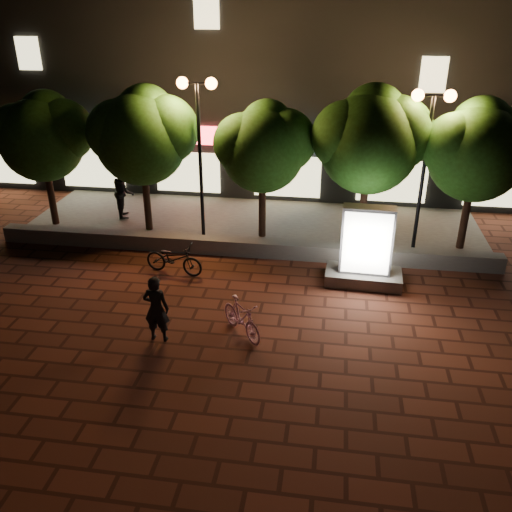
% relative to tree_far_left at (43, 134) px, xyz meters
% --- Properties ---
extents(ground, '(80.00, 80.00, 0.00)m').
position_rel_tree_far_left_xyz_m(ground, '(6.95, -5.46, -3.29)').
color(ground, '#58271B').
rests_on(ground, ground).
extents(retaining_wall, '(16.00, 0.45, 0.50)m').
position_rel_tree_far_left_xyz_m(retaining_wall, '(6.95, -1.46, -3.04)').
color(retaining_wall, slate).
rests_on(retaining_wall, ground).
extents(sidewalk, '(16.00, 5.00, 0.08)m').
position_rel_tree_far_left_xyz_m(sidewalk, '(6.95, 1.04, -3.25)').
color(sidewalk, slate).
rests_on(sidewalk, ground).
extents(building_block, '(28.00, 8.12, 11.30)m').
position_rel_tree_far_left_xyz_m(building_block, '(6.94, 7.53, 1.70)').
color(building_block, black).
rests_on(building_block, ground).
extents(tree_far_left, '(3.36, 2.80, 4.63)m').
position_rel_tree_far_left_xyz_m(tree_far_left, '(0.00, 0.00, 0.00)').
color(tree_far_left, black).
rests_on(tree_far_left, sidewalk).
extents(tree_left, '(3.60, 3.00, 4.89)m').
position_rel_tree_far_left_xyz_m(tree_left, '(3.50, 0.00, 0.15)').
color(tree_left, black).
rests_on(tree_left, sidewalk).
extents(tree_mid, '(3.24, 2.70, 4.50)m').
position_rel_tree_far_left_xyz_m(tree_mid, '(7.50, -0.00, -0.08)').
color(tree_mid, black).
rests_on(tree_mid, sidewalk).
extents(tree_right, '(3.72, 3.10, 5.07)m').
position_rel_tree_far_left_xyz_m(tree_right, '(10.80, 0.00, 0.27)').
color(tree_right, black).
rests_on(tree_right, sidewalk).
extents(tree_far_right, '(3.48, 2.90, 4.76)m').
position_rel_tree_far_left_xyz_m(tree_far_right, '(14.00, 0.00, 0.08)').
color(tree_far_right, black).
rests_on(tree_far_right, sidewalk).
extents(street_lamp_left, '(1.26, 0.36, 5.18)m').
position_rel_tree_far_left_xyz_m(street_lamp_left, '(5.45, -0.26, 0.74)').
color(street_lamp_left, black).
rests_on(street_lamp_left, sidewalk).
extents(street_lamp_right, '(1.26, 0.36, 4.98)m').
position_rel_tree_far_left_xyz_m(street_lamp_right, '(12.45, -0.26, 0.60)').
color(street_lamp_right, black).
rests_on(street_lamp_right, sidewalk).
extents(ad_kiosk, '(2.19, 1.17, 2.32)m').
position_rel_tree_far_left_xyz_m(ad_kiosk, '(10.77, -2.81, -2.35)').
color(ad_kiosk, slate).
rests_on(ad_kiosk, ground).
extents(scooter_pink, '(1.40, 1.49, 0.96)m').
position_rel_tree_far_left_xyz_m(scooter_pink, '(7.76, -5.95, -2.81)').
color(scooter_pink, pink).
rests_on(scooter_pink, ground).
extents(rider, '(0.63, 0.42, 1.70)m').
position_rel_tree_far_left_xyz_m(rider, '(5.83, -6.43, -2.44)').
color(rider, black).
rests_on(rider, ground).
extents(scooter_parked, '(1.89, 0.95, 0.95)m').
position_rel_tree_far_left_xyz_m(scooter_parked, '(5.23, -3.03, -2.82)').
color(scooter_parked, black).
rests_on(scooter_parked, ground).
extents(pedestrian, '(0.98, 1.11, 1.90)m').
position_rel_tree_far_left_xyz_m(pedestrian, '(2.19, 1.02, -2.26)').
color(pedestrian, black).
rests_on(pedestrian, sidewalk).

